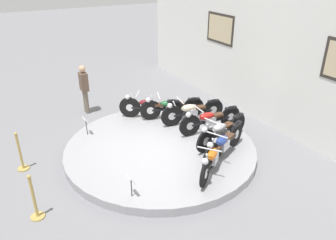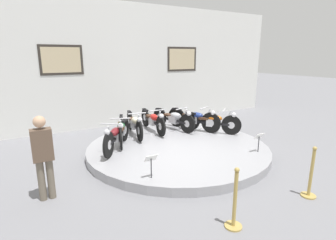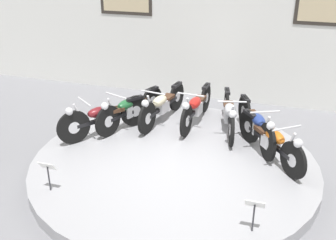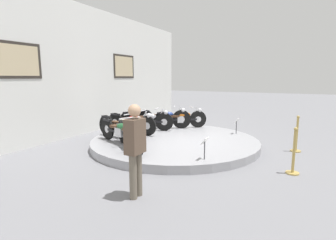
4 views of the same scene
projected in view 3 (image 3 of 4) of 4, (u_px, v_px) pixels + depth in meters
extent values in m
plane|color=slate|center=(174.00, 169.00, 7.07)|extent=(60.00, 60.00, 0.00)
cylinder|color=#99999E|center=(174.00, 164.00, 7.02)|extent=(5.02, 5.02, 0.21)
cube|color=silver|center=(220.00, 8.00, 9.37)|extent=(14.00, 0.20, 4.60)
cube|color=#2D2823|center=(329.00, 3.00, 8.52)|extent=(1.40, 0.02, 1.00)
cube|color=#C6B289|center=(329.00, 3.00, 8.51)|extent=(1.24, 0.02, 0.84)
cylinder|color=black|center=(74.00, 127.00, 7.40)|extent=(0.44, 0.56, 0.66)
cylinder|color=silver|center=(74.00, 127.00, 7.40)|extent=(0.19, 0.22, 0.23)
cylinder|color=black|center=(135.00, 111.00, 8.11)|extent=(0.44, 0.56, 0.66)
cylinder|color=silver|center=(135.00, 111.00, 8.11)|extent=(0.19, 0.22, 0.23)
cube|color=black|center=(106.00, 119.00, 7.75)|extent=(0.80, 1.04, 0.07)
cube|color=silver|center=(104.00, 118.00, 7.72)|extent=(0.35, 0.38, 0.24)
ellipsoid|color=maroon|center=(99.00, 112.00, 7.60)|extent=(0.46, 0.52, 0.20)
cube|color=#472D1E|center=(115.00, 110.00, 7.81)|extent=(0.35, 0.38, 0.07)
cube|color=black|center=(135.00, 98.00, 8.00)|extent=(0.30, 0.35, 0.06)
cylinder|color=silver|center=(80.00, 116.00, 7.39)|extent=(0.18, 0.23, 0.54)
cylinder|color=silver|center=(84.00, 102.00, 7.34)|extent=(0.45, 0.35, 0.03)
sphere|color=silver|center=(69.00, 111.00, 7.22)|extent=(0.15, 0.15, 0.15)
cylinder|color=black|center=(108.00, 121.00, 7.67)|extent=(0.27, 0.62, 0.64)
cylinder|color=silver|center=(108.00, 121.00, 7.67)|extent=(0.14, 0.23, 0.22)
cylinder|color=black|center=(152.00, 101.00, 8.64)|extent=(0.27, 0.62, 0.64)
cylinder|color=silver|center=(152.00, 101.00, 8.64)|extent=(0.14, 0.23, 0.22)
cube|color=black|center=(131.00, 111.00, 8.15)|extent=(0.48, 1.19, 0.07)
cube|color=silver|center=(130.00, 110.00, 8.12)|extent=(0.30, 0.37, 0.24)
ellipsoid|color=#1E562D|center=(126.00, 105.00, 7.98)|extent=(0.37, 0.53, 0.20)
cube|color=#472D1E|center=(138.00, 101.00, 8.25)|extent=(0.30, 0.37, 0.07)
cube|color=black|center=(152.00, 89.00, 8.53)|extent=(0.22, 0.37, 0.06)
cylinder|color=silver|center=(113.00, 109.00, 7.69)|extent=(0.13, 0.25, 0.54)
cylinder|color=silver|center=(116.00, 96.00, 7.66)|extent=(0.52, 0.21, 0.03)
sphere|color=silver|center=(105.00, 106.00, 7.48)|extent=(0.15, 0.15, 0.15)
cylinder|color=black|center=(147.00, 118.00, 7.78)|extent=(0.16, 0.65, 0.65)
cylinder|color=silver|center=(147.00, 118.00, 7.78)|extent=(0.10, 0.24, 0.23)
cylinder|color=black|center=(177.00, 96.00, 8.88)|extent=(0.16, 0.65, 0.65)
cylinder|color=silver|center=(177.00, 96.00, 8.88)|extent=(0.10, 0.24, 0.23)
cube|color=black|center=(163.00, 107.00, 8.33)|extent=(0.27, 1.24, 0.07)
cube|color=silver|center=(162.00, 106.00, 8.29)|extent=(0.25, 0.35, 0.24)
ellipsoid|color=beige|center=(160.00, 101.00, 8.14)|extent=(0.29, 0.51, 0.20)
cube|color=#472D1E|center=(167.00, 97.00, 8.45)|extent=(0.25, 0.35, 0.07)
cube|color=black|center=(177.00, 85.00, 8.76)|extent=(0.16, 0.37, 0.06)
cylinder|color=silver|center=(151.00, 106.00, 7.82)|extent=(0.08, 0.25, 0.54)
cylinder|color=silver|center=(153.00, 93.00, 7.80)|extent=(0.54, 0.12, 0.03)
sphere|color=silver|center=(145.00, 103.00, 7.59)|extent=(0.15, 0.15, 0.15)
cylinder|color=black|center=(186.00, 121.00, 7.68)|extent=(0.09, 0.64, 0.64)
cylinder|color=silver|center=(186.00, 121.00, 7.68)|extent=(0.08, 0.23, 0.22)
cylinder|color=black|center=(206.00, 98.00, 8.83)|extent=(0.09, 0.64, 0.64)
cylinder|color=silver|center=(206.00, 98.00, 8.83)|extent=(0.08, 0.23, 0.22)
cube|color=black|center=(197.00, 108.00, 8.26)|extent=(0.14, 1.24, 0.07)
cube|color=silver|center=(196.00, 108.00, 8.21)|extent=(0.22, 0.33, 0.24)
ellipsoid|color=red|center=(195.00, 103.00, 8.06)|extent=(0.25, 0.49, 0.20)
cube|color=#472D1E|center=(200.00, 99.00, 8.38)|extent=(0.22, 0.33, 0.07)
cube|color=black|center=(206.00, 86.00, 8.72)|extent=(0.12, 0.37, 0.06)
cylinder|color=silver|center=(189.00, 109.00, 7.73)|extent=(0.06, 0.25, 0.54)
cylinder|color=silver|center=(191.00, 95.00, 7.71)|extent=(0.54, 0.06, 0.03)
sphere|color=silver|center=(186.00, 106.00, 7.49)|extent=(0.15, 0.15, 0.15)
cylinder|color=black|center=(231.00, 130.00, 7.33)|extent=(0.21, 0.63, 0.64)
cylinder|color=silver|center=(231.00, 130.00, 7.33)|extent=(0.12, 0.23, 0.22)
cylinder|color=black|center=(227.00, 103.00, 8.55)|extent=(0.21, 0.63, 0.64)
cylinder|color=silver|center=(227.00, 103.00, 8.55)|extent=(0.12, 0.23, 0.22)
cube|color=black|center=(229.00, 115.00, 7.94)|extent=(0.37, 1.22, 0.07)
cube|color=silver|center=(229.00, 115.00, 7.90)|extent=(0.27, 0.36, 0.24)
ellipsoid|color=#B2B5BA|center=(230.00, 110.00, 7.74)|extent=(0.33, 0.52, 0.20)
cube|color=#472D1E|center=(228.00, 105.00, 8.08)|extent=(0.27, 0.36, 0.07)
cube|color=black|center=(227.00, 91.00, 8.44)|extent=(0.18, 0.37, 0.06)
cylinder|color=silver|center=(232.00, 117.00, 7.38)|extent=(0.10, 0.25, 0.54)
cylinder|color=silver|center=(232.00, 102.00, 7.37)|extent=(0.53, 0.16, 0.03)
sphere|color=silver|center=(233.00, 114.00, 7.13)|extent=(0.15, 0.15, 0.15)
cylinder|color=black|center=(267.00, 142.00, 6.83)|extent=(0.33, 0.64, 0.68)
cylinder|color=silver|center=(267.00, 142.00, 6.83)|extent=(0.16, 0.24, 0.24)
cylinder|color=black|center=(244.00, 112.00, 8.05)|extent=(0.33, 0.64, 0.68)
cylinder|color=silver|center=(244.00, 112.00, 8.05)|extent=(0.16, 0.24, 0.24)
cube|color=black|center=(255.00, 126.00, 7.44)|extent=(0.58, 1.16, 0.07)
cube|color=silver|center=(256.00, 125.00, 7.40)|extent=(0.32, 0.37, 0.24)
ellipsoid|color=navy|center=(258.00, 120.00, 7.24)|extent=(0.40, 0.53, 0.20)
cube|color=#472D1E|center=(252.00, 114.00, 7.58)|extent=(0.32, 0.37, 0.07)
cube|color=black|center=(246.00, 98.00, 7.93)|extent=(0.24, 0.37, 0.06)
cylinder|color=silver|center=(266.00, 128.00, 6.88)|extent=(0.14, 0.25, 0.54)
cylinder|color=silver|center=(265.00, 112.00, 6.87)|extent=(0.50, 0.25, 0.03)
sphere|color=silver|center=(271.00, 126.00, 6.64)|extent=(0.15, 0.15, 0.15)
cylinder|color=black|center=(293.00, 160.00, 6.31)|extent=(0.43, 0.53, 0.63)
cylinder|color=silver|center=(293.00, 160.00, 6.31)|extent=(0.19, 0.21, 0.22)
cylinder|color=black|center=(249.00, 127.00, 7.46)|extent=(0.43, 0.53, 0.63)
cylinder|color=silver|center=(249.00, 127.00, 7.46)|extent=(0.19, 0.21, 0.22)
cube|color=black|center=(269.00, 142.00, 6.89)|extent=(0.82, 1.02, 0.07)
cube|color=silver|center=(271.00, 142.00, 6.84)|extent=(0.35, 0.38, 0.24)
ellipsoid|color=#D16619|center=(275.00, 136.00, 6.69)|extent=(0.47, 0.51, 0.20)
cube|color=#472D1E|center=(263.00, 130.00, 7.02)|extent=(0.35, 0.38, 0.07)
cube|color=black|center=(250.00, 114.00, 7.35)|extent=(0.30, 0.34, 0.06)
cylinder|color=silver|center=(289.00, 145.00, 6.35)|extent=(0.19, 0.22, 0.54)
cylinder|color=silver|center=(287.00, 128.00, 6.34)|extent=(0.44, 0.36, 0.03)
sphere|color=silver|center=(298.00, 143.00, 6.12)|extent=(0.15, 0.15, 0.15)
cylinder|color=#333338|center=(49.00, 179.00, 6.01)|extent=(0.02, 0.02, 0.42)
cube|color=white|center=(47.00, 166.00, 5.92)|extent=(0.26, 0.11, 0.15)
cylinder|color=#333338|center=(253.00, 218.00, 5.16)|extent=(0.02, 0.02, 0.42)
cube|color=white|center=(255.00, 204.00, 5.06)|extent=(0.26, 0.11, 0.15)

